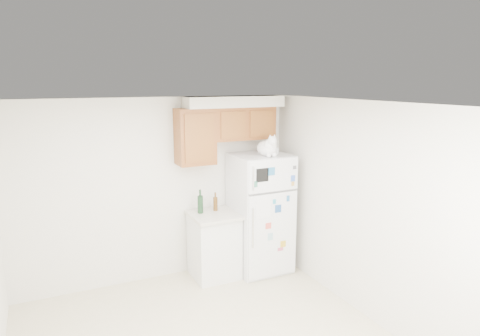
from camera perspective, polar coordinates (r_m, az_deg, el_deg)
room_shell at (r=4.22m, az=-3.53°, el=-2.67°), size 3.84×4.04×2.52m
refrigerator at (r=6.15m, az=2.73°, el=-6.01°), size 0.76×0.78×1.70m
base_counter at (r=6.07m, az=-3.48°, el=-10.17°), size 0.64×0.64×0.92m
cat at (r=5.81m, az=3.76°, el=2.74°), size 0.31×0.45×0.32m
storage_box_back at (r=6.06m, az=3.45°, el=2.45°), size 0.19×0.14×0.10m
storage_box_front at (r=5.97m, az=4.28°, el=2.26°), size 0.17×0.14×0.09m
bottle_green at (r=5.89m, az=-5.32°, el=-4.46°), size 0.08×0.08×0.33m
bottle_amber at (r=5.99m, az=-3.30°, el=-4.49°), size 0.06×0.06×0.26m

